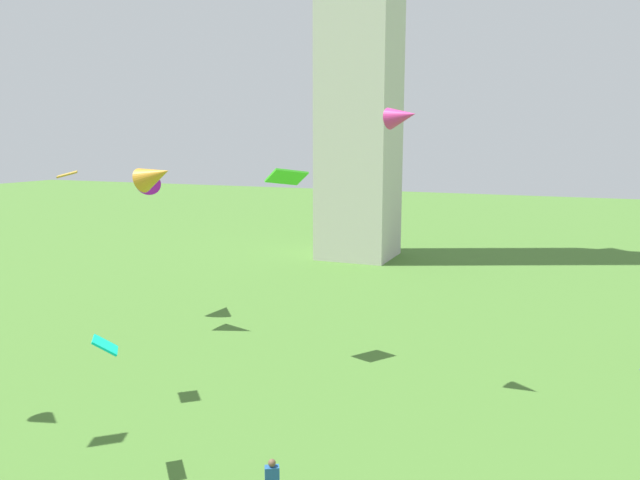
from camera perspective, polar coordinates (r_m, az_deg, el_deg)
kite_flying_3 at (r=37.30m, az=-15.80°, el=5.87°), size 2.44×2.89×2.11m
kite_flying_4 at (r=25.40m, az=-22.98°, el=5.80°), size 1.28×1.30×0.24m
kite_flying_7 at (r=24.43m, az=7.84°, el=11.63°), size 1.55×1.25×1.04m
kite_flying_8 at (r=28.20m, az=-3.20°, el=6.03°), size 1.92×1.98×0.91m
kite_flying_9 at (r=20.01m, az=-19.83°, el=-9.41°), size 1.36×1.36×0.65m
kite_flying_10 at (r=33.60m, az=-15.48°, el=5.95°), size 2.30×1.46×1.89m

